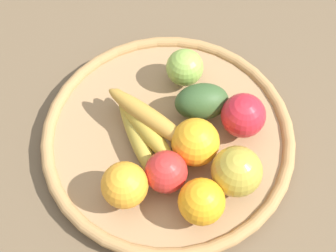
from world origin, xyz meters
TOP-DOWN VIEW (x-y plane):
  - ground_plane at (0.00, 0.00)m, footprint 2.40×2.40m
  - basket at (0.00, 0.00)m, footprint 0.42×0.42m
  - apple_3 at (0.01, -0.09)m, footprint 0.09×0.09m
  - avocado at (0.05, 0.04)m, footprint 0.10×0.08m
  - banana_bunch at (-0.04, -0.01)m, footprint 0.16×0.17m
  - apple_0 at (0.11, -0.08)m, footprint 0.11×0.11m
  - orange_0 at (0.06, -0.13)m, footprint 0.09×0.09m
  - orange_2 at (-0.05, -0.11)m, footprint 0.07×0.07m
  - orange_1 at (0.05, -0.04)m, footprint 0.09×0.09m
  - apple_1 at (0.02, 0.11)m, footprint 0.09×0.09m
  - apple_2 at (0.12, 0.02)m, footprint 0.10×0.10m

SIDE VIEW (x-z plane):
  - ground_plane at x=0.00m, z-range 0.00..0.00m
  - basket at x=0.00m, z-range 0.00..0.03m
  - banana_bunch at x=-0.04m, z-range 0.03..0.09m
  - avocado at x=0.05m, z-range 0.03..0.09m
  - apple_1 at x=0.02m, z-range 0.03..0.10m
  - apple_3 at x=0.01m, z-range 0.03..0.10m
  - orange_0 at x=0.06m, z-range 0.03..0.10m
  - orange_2 at x=-0.05m, z-range 0.03..0.10m
  - apple_2 at x=0.12m, z-range 0.03..0.11m
  - orange_1 at x=0.05m, z-range 0.03..0.11m
  - apple_0 at x=0.11m, z-range 0.03..0.11m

